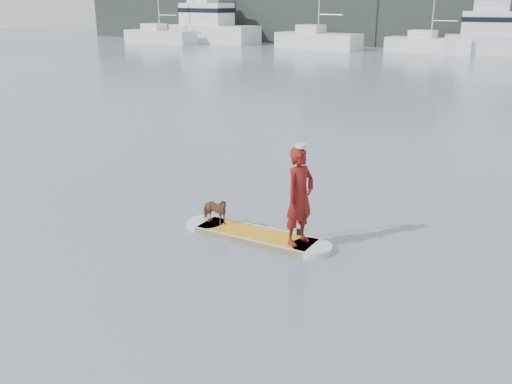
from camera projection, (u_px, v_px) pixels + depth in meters
The scene contains 12 objects.
ground at pixel (21, 251), 11.05m from camera, with size 140.00×140.00×0.00m, color slate.
paddleboard at pixel (256, 235), 11.64m from camera, with size 3.30×0.86×0.12m.
paddler at pixel (300, 196), 10.86m from camera, with size 0.70×0.46×1.91m, color maroon.
white_cap at pixel (301, 146), 10.54m from camera, with size 0.22×0.22×0.07m, color silver.
dog at pixel (215, 211), 11.99m from camera, with size 0.32×0.70×0.59m, color #52311C.
paddle at pixel (300, 204), 11.28m from camera, with size 0.10×0.30×2.00m.
sailboat_a at pixel (160, 36), 60.39m from camera, with size 8.06×2.94×11.52m.
sailboat_c at pixel (317, 40), 53.89m from camera, with size 8.51×3.88×11.77m.
sailboat_d at pixel (430, 43), 50.19m from camera, with size 7.94×3.32×11.35m.
motor_yacht_a at pixel (501, 35), 47.83m from camera, with size 10.12×4.59×5.85m.
motor_yacht_b at pixel (211, 25), 61.22m from camera, with size 10.58×4.95×6.72m.
shore_mass at pixel (473, 16), 54.18m from camera, with size 90.00×6.00×6.00m, color #212923.
Camera 1 is at (8.82, -6.70, 4.67)m, focal length 40.00 mm.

